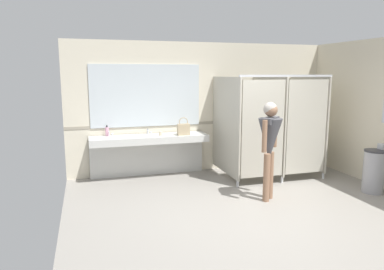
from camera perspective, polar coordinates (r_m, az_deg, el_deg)
ground_plane at (r=5.85m, az=11.12°, el=-12.22°), size 6.01×5.83×0.10m
wall_back at (r=7.92m, az=2.43°, el=4.44°), size 6.01×0.12×2.77m
wall_back_tile_band at (r=7.90m, az=2.56°, el=1.96°), size 6.01×0.01×0.06m
vanity_counter at (r=7.42m, az=-6.87°, el=-1.75°), size 2.37×0.57×0.99m
mirror_panel at (r=7.49m, az=-7.30°, el=6.23°), size 2.27×0.02×1.28m
bathroom_stalls at (r=7.49m, az=12.66°, el=1.65°), size 1.95×1.43×2.10m
trash_bin at (r=7.23m, az=26.90°, el=-5.17°), size 0.37×0.37×0.78m
person_standing at (r=6.07m, az=12.25°, el=-0.61°), size 0.56×0.56×1.66m
handbag at (r=7.28m, az=-1.37°, el=0.98°), size 0.25×0.11×0.36m
soap_dispenser at (r=7.36m, az=-13.36°, el=0.55°), size 0.07×0.07×0.22m
paper_cup at (r=7.27m, az=-4.98°, el=0.24°), size 0.07×0.07×0.08m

